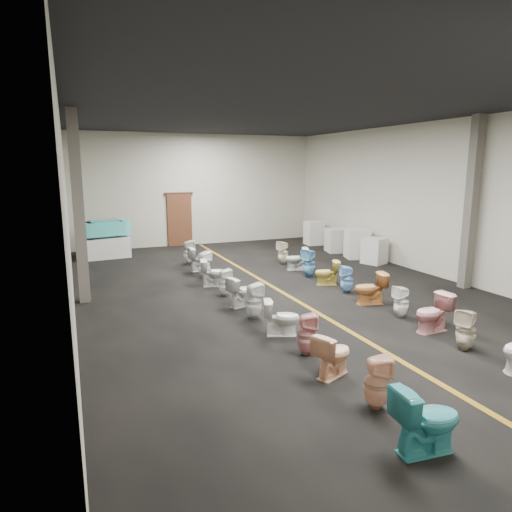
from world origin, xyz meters
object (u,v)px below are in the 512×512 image
object	(u,v)px
appliance_crate_a	(374,251)
toilet_right_5	(370,288)
toilet_right_3	(433,313)
toilet_right_8	(309,263)
bathtub	(104,228)
appliance_crate_c	(337,240)
toilet_right_10	(283,252)
display_table	(106,248)
appliance_crate_d	(314,233)
toilet_left_4	(281,318)
toilet_left_11	(189,252)
toilet_left_5	(254,301)
toilet_left_0	(426,419)
toilet_right_6	(347,279)
toilet_right_9	(297,259)
toilet_left_3	(307,334)
toilet_left_1	(377,382)
toilet_left_8	(214,273)
toilet_left_7	(225,282)
toilet_left_9	(204,265)
toilet_right_4	(401,302)
toilet_left_6	(242,291)
toilet_left_2	(333,354)
appliance_crate_b	(357,243)
toilet_left_10	(201,259)

from	to	relation	value
appliance_crate_a	toilet_right_5	size ratio (longest dim) A/B	1.13
toilet_right_3	toilet_right_8	world-z (taller)	toilet_right_8
bathtub	appliance_crate_c	world-z (taller)	bathtub
toilet_right_3	toilet_right_10	world-z (taller)	toilet_right_10
display_table	appliance_crate_d	world-z (taller)	appliance_crate_d
toilet_left_4	toilet_right_8	bearing A→B (deg)	-13.58
toilet_left_11	toilet_left_5	bearing A→B (deg)	-177.98
appliance_crate_a	toilet_left_0	size ratio (longest dim) A/B	1.07
toilet_left_4	toilet_right_8	distance (m)	4.83
toilet_left_4	toilet_right_5	size ratio (longest dim) A/B	0.92
toilet_right_10	toilet_right_5	bearing A→B (deg)	-14.21
toilet_right_6	toilet_right_9	bearing A→B (deg)	-166.35
toilet_left_3	toilet_right_9	size ratio (longest dim) A/B	1.04
toilet_left_3	toilet_left_5	xyz separation A→B (m)	(-0.12, 2.12, 0.01)
toilet_right_10	toilet_left_4	bearing A→B (deg)	-39.37
display_table	toilet_left_4	distance (m)	9.56
toilet_left_0	toilet_left_4	bearing A→B (deg)	4.05
bathtub	toilet_left_11	bearing A→B (deg)	-54.65
appliance_crate_d	toilet_left_3	bearing A→B (deg)	-120.13
toilet_right_3	toilet_right_5	distance (m)	2.00
appliance_crate_c	toilet_left_1	bearing A→B (deg)	-119.73
toilet_left_0	toilet_left_8	size ratio (longest dim) A/B	1.09
toilet_right_8	toilet_left_7	bearing A→B (deg)	-96.81
toilet_left_3	toilet_right_10	distance (m)	7.49
toilet_right_5	toilet_right_3	bearing A→B (deg)	14.57
bathtub	toilet_right_10	xyz separation A→B (m)	(5.39, -3.32, -0.68)
appliance_crate_c	toilet_right_9	world-z (taller)	appliance_crate_c
display_table	toilet_left_9	bearing A→B (deg)	-59.82
toilet_right_6	bathtub	bearing A→B (deg)	-128.96
toilet_left_7	toilet_right_6	world-z (taller)	toilet_right_6
toilet_left_0	toilet_right_4	xyz separation A→B (m)	(2.92, 3.93, -0.05)
toilet_left_5	toilet_right_3	distance (m)	3.61
display_table	toilet_left_6	size ratio (longest dim) A/B	2.27
toilet_left_2	toilet_left_8	distance (m)	5.90
appliance_crate_b	toilet_left_2	world-z (taller)	appliance_crate_b
toilet_left_0	toilet_left_3	size ratio (longest dim) A/B	1.08
appliance_crate_a	toilet_right_9	distance (m)	2.86
appliance_crate_a	toilet_right_6	size ratio (longest dim) A/B	1.19
toilet_right_3	toilet_right_4	xyz separation A→B (m)	(0.02, 0.95, -0.04)
toilet_left_9	toilet_left_10	xyz separation A→B (m)	(0.14, 0.88, -0.01)
display_table	toilet_right_3	world-z (taller)	toilet_right_3
toilet_left_3	toilet_right_10	size ratio (longest dim) A/B	0.97
display_table	appliance_crate_d	bearing A→B (deg)	-2.50
toilet_left_4	toilet_right_4	world-z (taller)	toilet_left_4
toilet_left_5	toilet_left_8	distance (m)	2.89
toilet_right_9	appliance_crate_c	bearing A→B (deg)	146.71
appliance_crate_c	toilet_right_4	bearing A→B (deg)	-112.08
toilet_left_0	toilet_right_6	bearing A→B (deg)	-20.76
display_table	appliance_crate_a	size ratio (longest dim) A/B	1.88
toilet_left_5	toilet_left_7	xyz separation A→B (m)	(-0.02, 1.88, -0.04)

